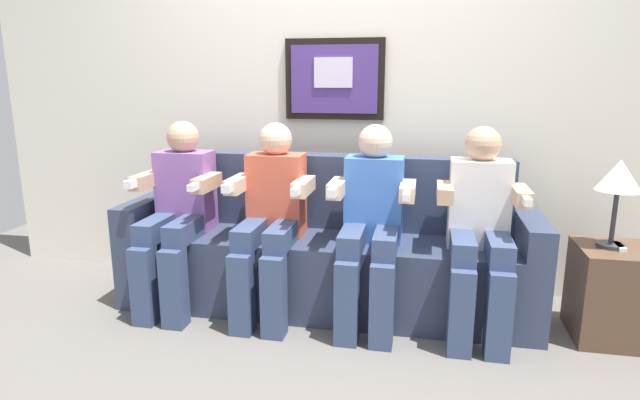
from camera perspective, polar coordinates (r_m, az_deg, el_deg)
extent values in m
plane|color=#66605B|center=(3.00, -0.58, -13.77)|extent=(6.29, 6.29, 0.00)
cube|color=silver|center=(3.43, 2.08, 12.11)|extent=(4.84, 0.05, 2.60)
cube|color=black|center=(3.40, 1.59, 12.95)|extent=(0.63, 0.03, 0.50)
cube|color=#4C337F|center=(3.38, 1.54, 12.95)|extent=(0.55, 0.02, 0.42)
cube|color=silver|center=(3.37, 1.45, 13.65)|extent=(0.24, 0.02, 0.18)
cube|color=#333D56|center=(3.17, 0.51, -7.82)|extent=(2.16, 0.58, 0.45)
cube|color=#333D56|center=(3.25, 1.26, 0.97)|extent=(2.16, 0.14, 0.45)
cube|color=#333D56|center=(3.53, -18.16, -4.83)|extent=(0.14, 0.58, 0.62)
cube|color=#333D56|center=(3.15, 21.67, -7.30)|extent=(0.14, 0.58, 0.62)
cube|color=#8C59A5|center=(3.30, -14.32, 1.00)|extent=(0.32, 0.20, 0.48)
sphere|color=tan|center=(3.25, -14.65, 6.62)|extent=(0.19, 0.19, 0.19)
cube|color=#38476B|center=(3.21, -17.13, -2.83)|extent=(0.12, 0.40, 0.12)
cube|color=#38476B|center=(3.13, -14.22, -3.05)|extent=(0.12, 0.40, 0.12)
cube|color=#38476B|center=(3.13, -18.52, -8.81)|extent=(0.12, 0.12, 0.45)
cube|color=#38476B|center=(3.05, -15.55, -9.21)|extent=(0.12, 0.12, 0.45)
cube|color=tan|center=(3.27, -18.32, 2.06)|extent=(0.08, 0.28, 0.08)
cube|color=tan|center=(3.10, -12.19, 1.86)|extent=(0.08, 0.28, 0.08)
cube|color=white|center=(2.95, -13.42, 1.45)|extent=(0.04, 0.13, 0.04)
cube|color=white|center=(3.13, -19.76, 1.68)|extent=(0.04, 0.10, 0.04)
cube|color=#D8593F|center=(3.10, -4.72, 0.59)|extent=(0.32, 0.20, 0.48)
sphere|color=beige|center=(3.04, -4.84, 6.59)|extent=(0.19, 0.19, 0.19)
cube|color=#38476B|center=(2.98, -7.39, -3.53)|extent=(0.12, 0.40, 0.12)
cube|color=#38476B|center=(2.93, -4.04, -3.75)|extent=(0.12, 0.40, 0.12)
cube|color=#38476B|center=(2.90, -8.50, -10.04)|extent=(0.12, 0.12, 0.45)
cube|color=#38476B|center=(2.85, -5.04, -10.39)|extent=(0.12, 0.12, 0.45)
cube|color=beige|center=(3.03, -8.84, 1.74)|extent=(0.08, 0.28, 0.08)
cube|color=beige|center=(2.92, -1.81, 1.47)|extent=(0.08, 0.28, 0.08)
cube|color=white|center=(2.76, -2.57, 1.02)|extent=(0.04, 0.13, 0.04)
cube|color=white|center=(2.88, -9.94, 1.32)|extent=(0.04, 0.10, 0.04)
cube|color=#3F72CC|center=(2.99, 5.88, 0.12)|extent=(0.32, 0.20, 0.48)
sphere|color=beige|center=(2.93, 6.03, 6.33)|extent=(0.19, 0.19, 0.19)
cube|color=#38476B|center=(2.85, 3.59, -4.21)|extent=(0.12, 0.40, 0.12)
cube|color=#38476B|center=(2.84, 7.21, -4.40)|extent=(0.12, 0.40, 0.12)
cube|color=#38476B|center=(2.77, 2.93, -11.06)|extent=(0.12, 0.12, 0.45)
cube|color=#38476B|center=(2.75, 6.71, -11.30)|extent=(0.12, 0.12, 0.45)
cube|color=beige|center=(2.88, 1.92, 1.31)|extent=(0.08, 0.28, 0.08)
cube|color=beige|center=(2.84, 9.49, 0.99)|extent=(0.08, 0.28, 0.08)
cube|color=white|center=(2.69, 9.37, 0.50)|extent=(0.04, 0.13, 0.04)
cube|color=white|center=(2.72, 1.36, 0.85)|extent=(0.04, 0.10, 0.04)
cube|color=white|center=(2.99, 16.85, -0.37)|extent=(0.32, 0.20, 0.48)
sphere|color=tan|center=(2.94, 17.27, 5.82)|extent=(0.19, 0.19, 0.19)
cube|color=#38476B|center=(2.84, 15.15, -4.75)|extent=(0.12, 0.40, 0.12)
cube|color=#38476B|center=(2.86, 18.77, -4.88)|extent=(0.12, 0.40, 0.12)
cube|color=#38476B|center=(2.75, 15.04, -11.67)|extent=(0.12, 0.12, 0.45)
cube|color=#38476B|center=(2.77, 18.83, -11.76)|extent=(0.12, 0.12, 0.45)
cube|color=tan|center=(2.84, 13.36, 0.82)|extent=(0.08, 0.28, 0.08)
cube|color=tan|center=(2.88, 20.92, 0.47)|extent=(0.08, 0.28, 0.08)
cube|color=white|center=(2.73, 21.46, -0.05)|extent=(0.04, 0.13, 0.04)
cube|color=brown|center=(3.21, 29.26, -8.83)|extent=(0.40, 0.40, 0.50)
cylinder|color=#333338|center=(3.13, 28.96, -4.30)|extent=(0.14, 0.14, 0.02)
cylinder|color=#333338|center=(3.09, 29.26, -1.64)|extent=(0.02, 0.02, 0.28)
cone|color=silver|center=(3.05, 29.72, 2.36)|extent=(0.22, 0.22, 0.16)
cube|color=white|center=(3.13, 29.68, -4.40)|extent=(0.04, 0.13, 0.02)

